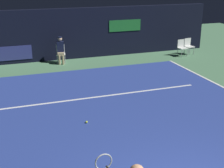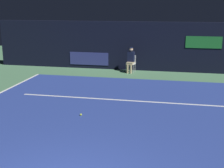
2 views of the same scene
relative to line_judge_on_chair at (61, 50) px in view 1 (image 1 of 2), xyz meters
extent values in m
plane|color=#4C7A56|center=(0.41, -6.95, -0.69)|extent=(31.46, 31.46, 0.00)
cube|color=navy|center=(0.41, -6.95, -0.68)|extent=(9.99, 10.97, 0.01)
cube|color=white|center=(0.41, -5.03, -0.67)|extent=(7.79, 0.10, 0.01)
cube|color=black|center=(0.41, 0.77, 0.61)|extent=(16.23, 0.30, 2.60)
cube|color=navy|center=(-2.43, 0.61, -0.14)|extent=(2.20, 0.04, 0.70)
cube|color=#1E6B2D|center=(3.65, 0.61, 0.91)|extent=(1.80, 0.04, 0.60)
torus|color=#B2B2B7|center=(-1.33, -11.04, 0.66)|extent=(0.30, 0.04, 0.30)
cube|color=white|center=(0.00, 0.01, -0.23)|extent=(0.49, 0.46, 0.04)
cube|color=white|center=(0.03, 0.21, 0.00)|extent=(0.42, 0.09, 0.42)
cylinder|color=#B2B2B7|center=(-0.21, -0.13, -0.46)|extent=(0.03, 0.03, 0.46)
cylinder|color=#B2B2B7|center=(0.16, -0.18, -0.46)|extent=(0.03, 0.03, 0.46)
cylinder|color=#B2B2B7|center=(-0.16, 0.21, -0.46)|extent=(0.03, 0.03, 0.46)
cylinder|color=#B2B2B7|center=(0.21, 0.16, -0.46)|extent=(0.03, 0.03, 0.46)
cube|color=tan|center=(-0.01, -0.06, -0.19)|extent=(0.38, 0.44, 0.14)
cylinder|color=tan|center=(-0.13, -0.23, -0.46)|extent=(0.11, 0.11, 0.46)
cylinder|color=tan|center=(0.05, -0.26, -0.46)|extent=(0.11, 0.11, 0.46)
cube|color=#141933|center=(0.01, 0.05, 0.14)|extent=(0.37, 0.27, 0.52)
sphere|color=#DBAD89|center=(0.01, 0.05, 0.52)|extent=(0.20, 0.20, 0.20)
cylinder|color=#141933|center=(0.01, 0.05, 0.61)|extent=(0.19, 0.19, 0.04)
cube|color=white|center=(6.48, -0.76, -0.25)|extent=(0.48, 0.45, 0.04)
cube|color=white|center=(6.45, -0.56, -0.02)|extent=(0.42, 0.08, 0.42)
cylinder|color=#B2B2B7|center=(6.31, -0.95, -0.47)|extent=(0.03, 0.03, 0.44)
cylinder|color=#B2B2B7|center=(6.68, -0.91, -0.47)|extent=(0.03, 0.03, 0.44)
cylinder|color=#B2B2B7|center=(6.27, -0.61, -0.47)|extent=(0.03, 0.03, 0.44)
cylinder|color=#B2B2B7|center=(6.64, -0.57, -0.47)|extent=(0.03, 0.03, 0.44)
cube|color=white|center=(7.03, -0.56, -0.25)|extent=(0.48, 0.45, 0.04)
cube|color=white|center=(7.00, -0.36, -0.02)|extent=(0.42, 0.08, 0.42)
cylinder|color=#B2B2B7|center=(6.86, -0.75, -0.47)|extent=(0.03, 0.03, 0.44)
cylinder|color=#B2B2B7|center=(7.23, -0.71, -0.47)|extent=(0.03, 0.03, 0.44)
cylinder|color=#B2B2B7|center=(6.82, -0.41, -0.47)|extent=(0.03, 0.03, 0.44)
cylinder|color=#B2B2B7|center=(7.19, -0.37, -0.47)|extent=(0.03, 0.03, 0.44)
sphere|color=#CCE033|center=(-0.55, -6.95, -0.64)|extent=(0.07, 0.07, 0.07)
camera|label=1|loc=(-2.67, -15.28, 3.57)|focal=50.75mm
camera|label=2|loc=(2.38, -16.06, 2.77)|focal=50.52mm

